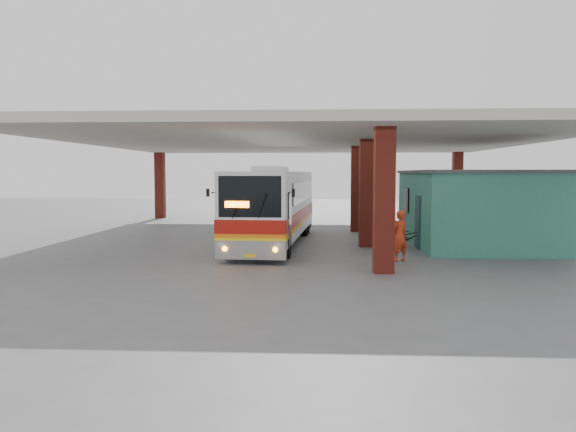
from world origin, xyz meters
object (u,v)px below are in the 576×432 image
at_px(pedestrian, 400,236).
at_px(red_chair, 394,229).
at_px(motorcycle, 411,237).
at_px(coach_bus, 274,206).

bearing_deg(pedestrian, red_chair, -129.43).
height_order(motorcycle, red_chair, motorcycle).
xyz_separation_m(motorcycle, pedestrian, (-0.91, -3.29, 0.39)).
distance_m(pedestrian, red_chair, 8.15).
distance_m(motorcycle, pedestrian, 3.44).
bearing_deg(coach_bus, motorcycle, -7.81).
relative_size(coach_bus, red_chair, 15.98).
height_order(coach_bus, motorcycle, coach_bus).
height_order(coach_bus, pedestrian, coach_bus).
xyz_separation_m(motorcycle, red_chair, (-0.01, 4.79, -0.16)).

